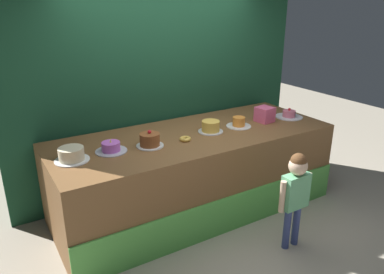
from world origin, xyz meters
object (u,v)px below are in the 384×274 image
at_px(donut, 185,139).
at_px(cake_right, 239,123).
at_px(cake_center_left, 150,140).
at_px(cake_center_right, 211,127).
at_px(child_figure, 296,188).
at_px(cake_left, 111,148).
at_px(pink_box, 265,114).
at_px(cake_far_right, 289,115).
at_px(cake_far_left, 71,155).

distance_m(donut, cake_right, 0.79).
xyz_separation_m(cake_center_left, cake_center_right, (0.78, 0.04, -0.01)).
bearing_deg(child_figure, cake_center_right, 102.67).
distance_m(donut, cake_left, 0.79).
distance_m(child_figure, pink_box, 1.26).
distance_m(cake_right, cake_far_right, 0.78).
bearing_deg(cake_right, cake_center_right, 177.32).
height_order(cake_left, cake_right, cake_left).
bearing_deg(child_figure, pink_box, 63.70).
bearing_deg(donut, cake_center_right, 13.79).
height_order(cake_far_left, cake_far_right, cake_far_left).
bearing_deg(cake_far_right, cake_center_right, 177.19).
distance_m(cake_center_right, cake_far_right, 1.18).
bearing_deg(cake_right, cake_far_left, 179.32).
bearing_deg(cake_left, cake_right, -1.63).
bearing_deg(donut, pink_box, 3.24).
relative_size(child_figure, cake_far_left, 3.14).
bearing_deg(cake_far_left, cake_far_right, -1.31).
distance_m(cake_far_left, cake_right, 1.96).
distance_m(cake_left, cake_far_right, 2.35).
distance_m(pink_box, cake_center_left, 1.57).
bearing_deg(cake_far_right, cake_left, 177.95).
distance_m(cake_far_left, cake_center_left, 0.79).
bearing_deg(pink_box, cake_center_right, 177.84).
bearing_deg(cake_far_right, child_figure, -131.35).
bearing_deg(pink_box, cake_right, 178.36).
relative_size(child_figure, cake_far_right, 2.92).
xyz_separation_m(pink_box, cake_far_left, (-2.35, 0.03, -0.03)).
distance_m(child_figure, cake_center_right, 1.19).
xyz_separation_m(child_figure, cake_far_left, (-1.82, 1.12, 0.35)).
xyz_separation_m(cake_center_left, cake_right, (1.18, 0.03, -0.02)).
bearing_deg(cake_center_left, cake_right, 1.23).
relative_size(pink_box, cake_center_right, 0.67).
distance_m(pink_box, cake_far_left, 2.35).
distance_m(child_figure, donut, 1.24).
xyz_separation_m(cake_left, cake_center_right, (1.18, -0.03, 0.02)).
height_order(donut, cake_right, cake_right).
xyz_separation_m(cake_far_left, cake_far_right, (2.74, -0.06, -0.03)).
height_order(child_figure, cake_far_right, cake_far_right).
xyz_separation_m(cake_center_right, cake_right, (0.39, -0.02, -0.01)).
relative_size(cake_far_left, cake_center_right, 1.14).
relative_size(child_figure, cake_left, 3.24).
bearing_deg(child_figure, cake_left, 141.43).
xyz_separation_m(child_figure, cake_left, (-1.43, 1.14, 0.33)).
bearing_deg(cake_far_left, cake_center_left, -3.55).
xyz_separation_m(pink_box, cake_center_left, (-1.57, -0.01, -0.03)).
bearing_deg(child_figure, cake_center_left, 134.10).
xyz_separation_m(cake_center_left, cake_far_right, (1.96, -0.01, -0.03)).
bearing_deg(donut, cake_far_right, 1.40).
distance_m(pink_box, cake_far_right, 0.40).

